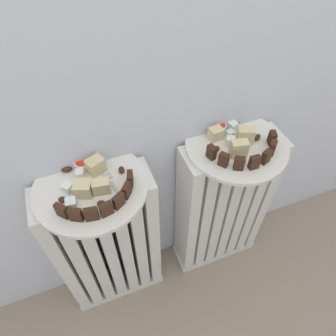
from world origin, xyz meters
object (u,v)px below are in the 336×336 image
object	(u,v)px
radiator_right	(222,208)
radiator_left	(109,246)
fork	(112,183)
plate_right	(236,145)
jam_bowl_right	(220,128)
plate_left	(91,187)
jam_bowl_left	(82,164)

from	to	relation	value
radiator_right	radiator_left	bearing A→B (deg)	180.00
fork	radiator_right	bearing A→B (deg)	2.27
plate_right	radiator_right	bearing A→B (deg)	-116.57
radiator_left	jam_bowl_right	world-z (taller)	jam_bowl_right
radiator_left	plate_left	distance (m)	0.32
jam_bowl_right	fork	xyz separation A→B (m)	(-0.35, -0.08, -0.01)
jam_bowl_left	fork	world-z (taller)	jam_bowl_left
fork	radiator_left	bearing A→B (deg)	164.42
plate_right	fork	world-z (taller)	fork
radiator_right	fork	size ratio (longest dim) A/B	6.50
radiator_left	radiator_right	distance (m)	0.43
radiator_left	plate_left	world-z (taller)	plate_left
jam_bowl_right	plate_left	bearing A→B (deg)	-170.60
plate_left	jam_bowl_left	xyz separation A→B (m)	(-0.01, 0.07, 0.02)
plate_left	jam_bowl_left	bearing A→B (deg)	95.47
plate_left	jam_bowl_right	world-z (taller)	jam_bowl_right
radiator_left	fork	xyz separation A→B (m)	(0.05, -0.01, 0.33)
radiator_right	plate_left	world-z (taller)	plate_left
jam_bowl_left	jam_bowl_right	bearing A→B (deg)	0.09
radiator_right	jam_bowl_left	size ratio (longest dim) A/B	15.88
plate_right	jam_bowl_right	xyz separation A→B (m)	(-0.02, 0.07, 0.02)
jam_bowl_right	fork	world-z (taller)	jam_bowl_right
plate_right	jam_bowl_left	xyz separation A→B (m)	(-0.43, 0.07, 0.02)
plate_right	jam_bowl_left	bearing A→B (deg)	171.27
plate_left	jam_bowl_right	bearing A→B (deg)	9.40
radiator_right	plate_right	xyz separation A→B (m)	(0.00, 0.00, 0.32)
jam_bowl_right	plate_right	bearing A→B (deg)	-72.45
radiator_left	plate_right	xyz separation A→B (m)	(0.43, 0.00, 0.32)
radiator_right	plate_left	bearing A→B (deg)	180.00
radiator_left	jam_bowl_left	bearing A→B (deg)	95.47
radiator_left	jam_bowl_left	size ratio (longest dim) A/B	15.88
plate_left	plate_right	xyz separation A→B (m)	(0.43, 0.00, 0.00)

